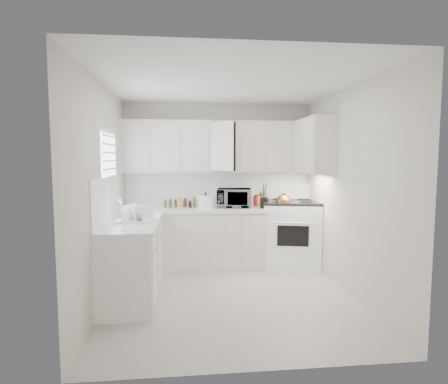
{
  "coord_description": "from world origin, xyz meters",
  "views": [
    {
      "loc": [
        -0.54,
        -4.38,
        1.73
      ],
      "look_at": [
        0.0,
        0.7,
        1.25
      ],
      "focal_mm": 29.48,
      "sensor_mm": 36.0,
      "label": 1
    }
  ],
  "objects": [
    {
      "name": "lower_cabinets_left",
      "position": [
        -1.2,
        0.2,
        0.45
      ],
      "size": [
        0.6,
        1.6,
        0.9
      ],
      "primitive_type": null,
      "color": "beige",
      "rests_on": "floor"
    },
    {
      "name": "microwave",
      "position": [
        0.23,
        1.33,
        1.13
      ],
      "size": [
        0.56,
        0.36,
        0.36
      ],
      "primitive_type": "imported",
      "rotation": [
        0.0,
        0.0,
        -0.14
      ],
      "color": "gray",
      "rests_on": "countertop_back"
    },
    {
      "name": "rice_cooker",
      "position": [
        -0.23,
        1.28,
        1.07
      ],
      "size": [
        0.29,
        0.29,
        0.24
      ],
      "primitive_type": null,
      "rotation": [
        0.0,
        0.0,
        -0.24
      ],
      "color": "white",
      "rests_on": "countertop_back"
    },
    {
      "name": "spice_left_3",
      "position": [
        -0.62,
        1.33,
        1.02
      ],
      "size": [
        0.06,
        0.06,
        0.13
      ],
      "primitive_type": "cylinder",
      "color": "#A0BD2C",
      "rests_on": "countertop_back"
    },
    {
      "name": "spice_left_5",
      "position": [
        -0.47,
        1.33,
        1.02
      ],
      "size": [
        0.06,
        0.06,
        0.13
      ],
      "primitive_type": "cylinder",
      "color": "black",
      "rests_on": "countertop_back"
    },
    {
      "name": "spice_left_4",
      "position": [
        -0.55,
        1.42,
        1.02
      ],
      "size": [
        0.06,
        0.06,
        0.13
      ],
      "primitive_type": "cylinder",
      "color": "brown",
      "rests_on": "countertop_back"
    },
    {
      "name": "utensil_crock",
      "position": [
        0.68,
        1.17,
        1.15
      ],
      "size": [
        0.16,
        0.16,
        0.4
      ],
      "primitive_type": null,
      "rotation": [
        0.0,
        0.0,
        -0.21
      ],
      "color": "black",
      "rests_on": "countertop_back"
    },
    {
      "name": "wall_right",
      "position": [
        1.5,
        0.0,
        1.3
      ],
      "size": [
        0.0,
        3.2,
        3.2
      ],
      "primitive_type": "plane",
      "rotation": [
        1.57,
        0.0,
        -1.57
      ],
      "color": "beige",
      "rests_on": "ground"
    },
    {
      "name": "floor",
      "position": [
        0.0,
        0.0,
        0.0
      ],
      "size": [
        3.2,
        3.2,
        0.0
      ],
      "primitive_type": "plane",
      "color": "#B9B2A9",
      "rests_on": "ground"
    },
    {
      "name": "sauce_right_2",
      "position": [
        0.69,
        1.46,
        1.05
      ],
      "size": [
        0.06,
        0.06,
        0.19
      ],
      "primitive_type": "cylinder",
      "color": "brown",
      "rests_on": "countertop_back"
    },
    {
      "name": "spice_left_6",
      "position": [
        -0.4,
        1.42,
        1.02
      ],
      "size": [
        0.06,
        0.06,
        0.13
      ],
      "primitive_type": "cylinder",
      "color": "olive",
      "rests_on": "countertop_back"
    },
    {
      "name": "spice_left_2",
      "position": [
        -0.7,
        1.42,
        1.02
      ],
      "size": [
        0.06,
        0.06,
        0.13
      ],
      "primitive_type": "cylinder",
      "color": "red",
      "rests_on": "countertop_back"
    },
    {
      "name": "upper_cabinets_back",
      "position": [
        0.0,
        1.44,
        1.5
      ],
      "size": [
        3.0,
        0.33,
        0.8
      ],
      "primitive_type": null,
      "color": "beige",
      "rests_on": "wall_back"
    },
    {
      "name": "paper_towel",
      "position": [
        -0.03,
        1.52,
        1.08
      ],
      "size": [
        0.12,
        0.12,
        0.27
      ],
      "primitive_type": "cylinder",
      "color": "white",
      "rests_on": "countertop_back"
    },
    {
      "name": "spice_left_0",
      "position": [
        -0.85,
        1.42,
        1.02
      ],
      "size": [
        0.06,
        0.06,
        0.13
      ],
      "primitive_type": "cylinder",
      "color": "olive",
      "rests_on": "countertop_back"
    },
    {
      "name": "frying_pan",
      "position": [
        1.32,
        1.42,
        0.97
      ],
      "size": [
        0.4,
        0.52,
        0.04
      ],
      "primitive_type": null,
      "rotation": [
        0.0,
        0.0,
        0.33
      ],
      "color": "black",
      "rests_on": "stove"
    },
    {
      "name": "backsplash_left",
      "position": [
        -1.49,
        0.2,
        1.23
      ],
      "size": [
        0.02,
        1.6,
        0.55
      ],
      "primitive_type": "cube",
      "color": "silver",
      "rests_on": "wall_left"
    },
    {
      "name": "wall_back",
      "position": [
        0.0,
        1.6,
        1.3
      ],
      "size": [
        3.0,
        0.0,
        3.0
      ],
      "primitive_type": "plane",
      "rotation": [
        1.57,
        0.0,
        0.0
      ],
      "color": "beige",
      "rests_on": "ground"
    },
    {
      "name": "countertop_back",
      "position": [
        -0.39,
        1.29,
        0.93
      ],
      "size": [
        2.24,
        0.64,
        0.05
      ],
      "primitive_type": "cube",
      "color": "silver",
      "rests_on": "lower_cabinets_back"
    },
    {
      "name": "window_blinds",
      "position": [
        -1.48,
        0.35,
        1.55
      ],
      "size": [
        0.06,
        0.96,
        1.06
      ],
      "primitive_type": null,
      "color": "white",
      "rests_on": "wall_left"
    },
    {
      "name": "spice_left_7",
      "position": [
        -0.32,
        1.33,
        1.02
      ],
      "size": [
        0.06,
        0.06,
        0.13
      ],
      "primitive_type": "cylinder",
      "color": "#246D38",
      "rests_on": "countertop_back"
    },
    {
      "name": "upper_cabinets_right",
      "position": [
        1.33,
        0.82,
        1.5
      ],
      "size": [
        0.33,
        0.9,
        0.8
      ],
      "primitive_type": null,
      "color": "beige",
      "rests_on": "wall_right"
    },
    {
      "name": "sauce_right_0",
      "position": [
        0.58,
        1.46,
        1.05
      ],
      "size": [
        0.06,
        0.06,
        0.19
      ],
      "primitive_type": "cylinder",
      "color": "red",
      "rests_on": "countertop_back"
    },
    {
      "name": "ceiling",
      "position": [
        0.0,
        0.0,
        2.6
      ],
      "size": [
        3.2,
        3.2,
        0.0
      ],
      "primitive_type": "plane",
      "rotation": [
        3.14,
        0.0,
        0.0
      ],
      "color": "white",
      "rests_on": "ground"
    },
    {
      "name": "spice_left_1",
      "position": [
        -0.78,
        1.33,
        1.02
      ],
      "size": [
        0.06,
        0.06,
        0.13
      ],
      "primitive_type": "cylinder",
      "color": "#246D38",
      "rests_on": "countertop_back"
    },
    {
      "name": "backsplash_back",
      "position": [
        0.0,
        1.59,
        1.23
      ],
      "size": [
        2.98,
        0.02,
        0.55
      ],
      "primitive_type": "cube",
      "color": "silver",
      "rests_on": "wall_back"
    },
    {
      "name": "dish_rack",
      "position": [
        -1.15,
        0.11,
        1.07
      ],
      "size": [
        0.48,
        0.4,
        0.24
      ],
      "primitive_type": null,
      "rotation": [
        0.0,
        0.0,
        -0.19
      ],
      "color": "white",
      "rests_on": "countertop_left"
    },
    {
      "name": "lower_cabinets_back",
      "position": [
        -0.39,
        1.3,
        0.45
      ],
      "size": [
        2.22,
        0.6,
        0.9
      ],
      "primitive_type": null,
      "color": "beige",
      "rests_on": "floor"
    },
    {
      "name": "wall_left",
      "position": [
        -1.5,
        0.0,
        1.3
      ],
      "size": [
        0.0,
        3.2,
        3.2
      ],
      "primitive_type": "plane",
      "rotation": [
        1.57,
        0.0,
        1.57
      ],
      "color": "beige",
      "rests_on": "ground"
    },
    {
      "name": "stove",
      "position": [
        1.14,
        1.26,
        0.67
      ],
      "size": [
        1.0,
        0.88,
        1.34
      ],
      "primitive_type": null,
      "rotation": [
        0.0,
        0.0,
        -0.22
      ],
      "color": "white",
      "rests_on": "floor"
    },
    {
      "name": "sink",
      "position": [
        -1.19,
        0.55,
        1.07
      ],
      "size": [
        0.42,
        0.38,
        0.3
      ],
      "primitive_type": null,
      "color": "gray",
      "rests_on": "countertop_left"
    },
    {
      "name": "tea_kettle",
      "position": [
        0.96,
        1.1,
        1.07
      ],
      "size": [
        0.34,
        0.31,
        0.26
      ],
      "primitive_type": null,
      "rotation": [
        0.0,
        0.0,
        -0.27
      ],
      "color": "olive",
      "rests_on": "stove"
    },
    {
      "name": "sauce_right_1",
      "position": [
        0.64,
        1.4,
        1.05
      ],
      "size": [
        0.06,
        0.06,
        0.19
      ],
      "primitive_type": "cylinder",
      "color": "#A0BD2C",
      "rests_on": "countertop_back"
    },
    {
      "name": "wall_front",
      "position": [
        0.0,
        -1.6,
        1.3
      ],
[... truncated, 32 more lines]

